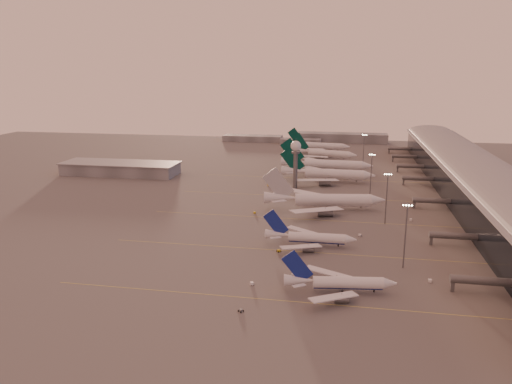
# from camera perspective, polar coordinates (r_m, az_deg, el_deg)

# --- Properties ---
(ground) EXTENTS (700.00, 700.00, 0.00)m
(ground) POSITION_cam_1_polar(r_m,az_deg,el_deg) (197.01, -0.71, -7.48)
(ground) COLOR #524F4F
(ground) RESTS_ON ground
(taxiway_markings) EXTENTS (180.00, 185.25, 0.02)m
(taxiway_markings) POSITION_cam_1_polar(r_m,az_deg,el_deg) (246.72, 8.69, -3.20)
(taxiway_markings) COLOR #D3C64A
(taxiway_markings) RESTS_ON ground
(terminal) EXTENTS (57.00, 362.00, 23.04)m
(terminal) POSITION_cam_1_polar(r_m,az_deg,el_deg) (305.16, 23.90, 1.08)
(terminal) COLOR black
(terminal) RESTS_ON ground
(hangar) EXTENTS (82.00, 27.00, 8.50)m
(hangar) POSITION_cam_1_polar(r_m,az_deg,el_deg) (362.18, -15.23, 2.64)
(hangar) COLOR slate
(hangar) RESTS_ON ground
(radar_tower) EXTENTS (6.40, 6.40, 31.10)m
(radar_tower) POSITION_cam_1_polar(r_m,az_deg,el_deg) (305.82, 4.56, 4.25)
(radar_tower) COLOR #595B60
(radar_tower) RESTS_ON ground
(mast_a) EXTENTS (3.60, 0.56, 25.00)m
(mast_a) POSITION_cam_1_polar(r_m,az_deg,el_deg) (190.42, 16.72, -4.47)
(mast_a) COLOR #595B60
(mast_a) RESTS_ON ground
(mast_b) EXTENTS (3.60, 0.56, 25.00)m
(mast_b) POSITION_cam_1_polar(r_m,az_deg,el_deg) (242.82, 14.70, -0.42)
(mast_b) COLOR #595B60
(mast_b) RESTS_ON ground
(mast_c) EXTENTS (3.60, 0.56, 25.00)m
(mast_c) POSITION_cam_1_polar(r_m,az_deg,el_deg) (296.10, 13.02, 2.20)
(mast_c) COLOR #595B60
(mast_c) RESTS_ON ground
(mast_d) EXTENTS (3.60, 0.56, 25.00)m
(mast_d) POSITION_cam_1_polar(r_m,az_deg,el_deg) (384.61, 12.21, 4.87)
(mast_d) COLOR #595B60
(mast_d) RESTS_ON ground
(distant_horizon) EXTENTS (165.00, 37.50, 9.00)m
(distant_horizon) POSITION_cam_1_polar(r_m,az_deg,el_deg) (510.76, 6.68, 6.12)
(distant_horizon) COLOR slate
(distant_horizon) RESTS_ON ground
(narrowbody_near) EXTENTS (37.76, 29.96, 14.79)m
(narrowbody_near) POSITION_cam_1_polar(r_m,az_deg,el_deg) (168.70, 9.56, -10.38)
(narrowbody_near) COLOR silver
(narrowbody_near) RESTS_ON ground
(narrowbody_mid) EXTENTS (38.92, 31.09, 15.21)m
(narrowbody_mid) POSITION_cam_1_polar(r_m,az_deg,el_deg) (209.31, 6.21, -5.36)
(narrowbody_mid) COLOR silver
(narrowbody_mid) RESTS_ON ground
(widebody_white) EXTENTS (63.90, 50.88, 22.55)m
(widebody_white) POSITION_cam_1_polar(r_m,az_deg,el_deg) (263.31, 7.86, -1.20)
(widebody_white) COLOR silver
(widebody_white) RESTS_ON ground
(greentail_a) EXTENTS (62.28, 50.23, 22.61)m
(greentail_a) POSITION_cam_1_polar(r_m,az_deg,el_deg) (328.98, 8.23, 1.83)
(greentail_a) COLOR silver
(greentail_a) RESTS_ON ground
(greentail_b) EXTENTS (66.33, 53.47, 24.08)m
(greentail_b) POSITION_cam_1_polar(r_m,az_deg,el_deg) (359.75, 8.09, 2.90)
(greentail_b) COLOR silver
(greentail_b) RESTS_ON ground
(greentail_c) EXTENTS (54.46, 43.33, 20.39)m
(greentail_c) POSITION_cam_1_polar(r_m,az_deg,el_deg) (413.81, 7.82, 4.25)
(greentail_c) COLOR silver
(greentail_c) RESTS_ON ground
(greentail_d) EXTENTS (56.72, 45.58, 20.63)m
(greentail_d) POSITION_cam_1_polar(r_m,az_deg,el_deg) (453.43, 7.20, 5.11)
(greentail_d) COLOR silver
(greentail_d) RESTS_ON ground
(gsv_truck_a) EXTENTS (5.99, 4.08, 2.28)m
(gsv_truck_a) POSITION_cam_1_polar(r_m,az_deg,el_deg) (172.78, -0.32, -10.23)
(gsv_truck_a) COLOR white
(gsv_truck_a) RESTS_ON ground
(gsv_tug_near) EXTENTS (3.29, 3.60, 0.88)m
(gsv_tug_near) POSITION_cam_1_polar(r_m,az_deg,el_deg) (155.55, -1.74, -13.40)
(gsv_tug_near) COLOR slate
(gsv_tug_near) RESTS_ON ground
(gsv_catering_a) EXTENTS (5.60, 2.97, 4.44)m
(gsv_catering_a) POSITION_cam_1_polar(r_m,az_deg,el_deg) (184.46, 19.37, -9.10)
(gsv_catering_a) COLOR white
(gsv_catering_a) RESTS_ON ground
(gsv_tug_mid) EXTENTS (3.74, 3.74, 0.94)m
(gsv_tug_mid) POSITION_cam_1_polar(r_m,az_deg,el_deg) (202.60, 2.62, -6.74)
(gsv_tug_mid) COLOR gold
(gsv_tug_mid) RESTS_ON ground
(gsv_truck_b) EXTENTS (6.11, 3.72, 2.32)m
(gsv_truck_b) POSITION_cam_1_polar(r_m,az_deg,el_deg) (224.71, 11.90, -4.74)
(gsv_truck_b) COLOR white
(gsv_truck_b) RESTS_ON ground
(gsv_truck_c) EXTENTS (5.45, 4.49, 2.13)m
(gsv_truck_c) POSITION_cam_1_polar(r_m,az_deg,el_deg) (254.72, -0.07, -2.24)
(gsv_truck_c) COLOR gold
(gsv_truck_c) RESTS_ON ground
(gsv_catering_b) EXTENTS (5.56, 3.02, 4.37)m
(gsv_catering_b) POSITION_cam_1_polar(r_m,az_deg,el_deg) (253.58, 17.36, -2.71)
(gsv_catering_b) COLOR white
(gsv_catering_b) RESTS_ON ground
(gsv_tug_far) EXTENTS (2.95, 3.93, 1.00)m
(gsv_tug_far) POSITION_cam_1_polar(r_m,az_deg,el_deg) (292.63, 7.54, -0.35)
(gsv_tug_far) COLOR white
(gsv_tug_far) RESTS_ON ground
(gsv_truck_d) EXTENTS (3.48, 5.76, 2.19)m
(gsv_truck_d) POSITION_cam_1_polar(r_m,az_deg,el_deg) (314.82, 1.43, 0.89)
(gsv_truck_d) COLOR gold
(gsv_truck_d) RESTS_ON ground
(gsv_tug_hangar) EXTENTS (4.11, 3.59, 1.01)m
(gsv_tug_hangar) POSITION_cam_1_polar(r_m,az_deg,el_deg) (346.22, 12.58, 1.65)
(gsv_tug_hangar) COLOR gold
(gsv_tug_hangar) RESTS_ON ground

